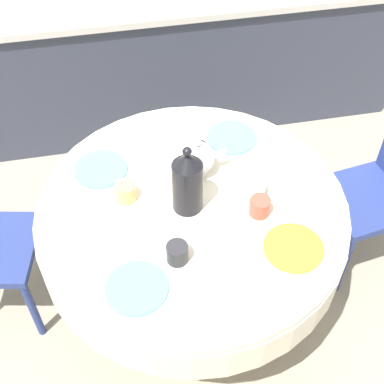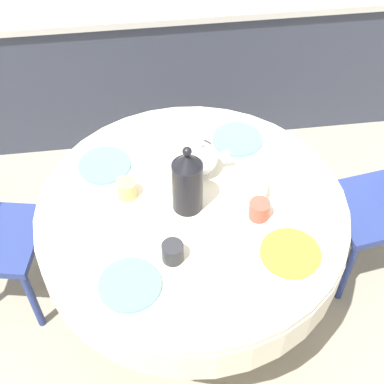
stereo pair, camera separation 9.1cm
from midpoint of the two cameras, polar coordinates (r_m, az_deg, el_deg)
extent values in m
plane|color=#9E937F|center=(2.79, 0.96, -11.60)|extent=(12.00, 12.00, 0.00)
cube|color=#383D4C|center=(3.54, -2.58, 13.87)|extent=(3.20, 0.60, 0.85)
cylinder|color=brown|center=(2.77, 0.96, -11.39)|extent=(0.44, 0.44, 0.04)
cylinder|color=brown|center=(2.54, 1.04, -8.25)|extent=(0.11, 0.11, 0.50)
cylinder|color=silver|center=(2.27, 1.15, -3.43)|extent=(1.28, 1.28, 0.18)
cylinder|color=silver|center=(2.19, 1.19, -1.70)|extent=(1.27, 1.27, 0.03)
cube|color=navy|center=(2.73, 19.67, -1.59)|extent=(0.45, 0.45, 0.04)
cylinder|color=navy|center=(2.74, 17.08, -8.26)|extent=(0.04, 0.04, 0.43)
cylinder|color=navy|center=(2.91, 13.92, -2.81)|extent=(0.04, 0.04, 0.43)
cylinder|color=navy|center=(3.07, 19.79, -1.32)|extent=(0.04, 0.04, 0.43)
cylinder|color=navy|center=(2.82, -13.81, -5.04)|extent=(0.04, 0.04, 0.43)
cylinder|color=navy|center=(2.63, -15.62, -11.12)|extent=(0.04, 0.04, 0.43)
cylinder|color=#60BCB7|center=(1.95, -5.31, -9.85)|extent=(0.23, 0.23, 0.01)
cylinder|color=#28282D|center=(1.98, -0.75, -6.46)|extent=(0.08, 0.08, 0.08)
cylinder|color=yellow|center=(2.06, 11.71, -6.42)|extent=(0.23, 0.23, 0.01)
cylinder|color=#CC4C3D|center=(2.13, 8.42, -1.93)|extent=(0.08, 0.08, 0.08)
cylinder|color=#60BCB7|center=(2.35, -8.24, 2.84)|extent=(0.23, 0.23, 0.01)
cylinder|color=#DBB766|center=(2.19, -5.80, 0.30)|extent=(0.08, 0.08, 0.08)
cylinder|color=#60BCB7|center=(2.46, 5.91, 5.60)|extent=(0.23, 0.23, 0.01)
cylinder|color=#28282D|center=(2.33, 2.24, 4.19)|extent=(0.08, 0.08, 0.08)
cylinder|color=black|center=(2.09, 0.74, 0.64)|extent=(0.12, 0.12, 0.23)
cone|color=black|center=(1.99, 0.78, 3.44)|extent=(0.11, 0.11, 0.05)
sphere|color=black|center=(1.96, 0.79, 4.38)|extent=(0.04, 0.04, 0.04)
cylinder|color=white|center=(2.30, 2.02, 2.18)|extent=(0.08, 0.08, 0.01)
sphere|color=white|center=(2.24, 2.07, 3.58)|extent=(0.14, 0.14, 0.14)
cylinder|color=white|center=(2.25, 4.22, 3.91)|extent=(0.08, 0.03, 0.05)
sphere|color=white|center=(2.18, 2.13, 5.25)|extent=(0.03, 0.03, 0.03)
cylinder|color=silver|center=(2.20, 6.99, 0.16)|extent=(0.17, 0.17, 0.07)
camera|label=1|loc=(0.05, -88.76, 1.36)|focal=50.00mm
camera|label=2|loc=(0.05, 91.24, -1.36)|focal=50.00mm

